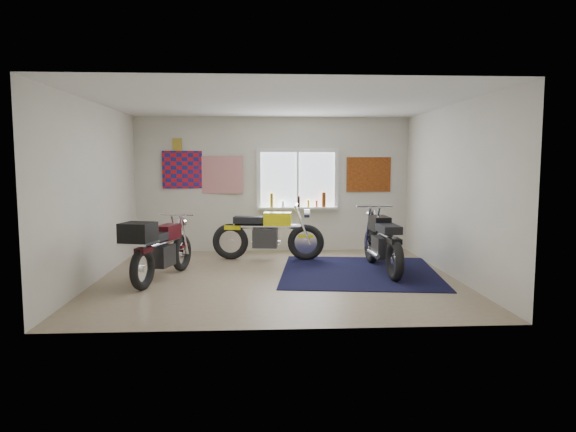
{
  "coord_description": "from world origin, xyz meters",
  "views": [
    {
      "loc": [
        -0.27,
        -7.88,
        1.8
      ],
      "look_at": [
        0.19,
        0.4,
        0.93
      ],
      "focal_mm": 32.0,
      "sensor_mm": 36.0,
      "label": 1
    }
  ],
  "objects": [
    {
      "name": "ground",
      "position": [
        0.0,
        0.0,
        0.0
      ],
      "size": [
        5.5,
        5.5,
        0.0
      ],
      "primitive_type": "plane",
      "color": "#9E896B",
      "rests_on": "ground"
    },
    {
      "name": "maroon_tourer",
      "position": [
        -1.79,
        -0.18,
        0.51
      ],
      "size": [
        0.88,
        1.92,
        0.98
      ],
      "rotation": [
        0.0,
        0.0,
        1.3
      ],
      "color": "black",
      "rests_on": "ground"
    },
    {
      "name": "window_assembly",
      "position": [
        0.5,
        2.47,
        1.37
      ],
      "size": [
        1.66,
        0.17,
        1.26
      ],
      "color": "white",
      "rests_on": "room_shell"
    },
    {
      "name": "oil_bottles",
      "position": [
        0.61,
        2.4,
        1.03
      ],
      "size": [
        1.13,
        0.09,
        0.3
      ],
      "color": "#8C6914",
      "rests_on": "window_assembly"
    },
    {
      "name": "triumph_poster",
      "position": [
        1.95,
        2.48,
        1.55
      ],
      "size": [
        0.9,
        0.03,
        0.7
      ],
      "primitive_type": "cube",
      "color": "#A54C14",
      "rests_on": "room_shell"
    },
    {
      "name": "flag_display",
      "position": [
        -1.9,
        2.48,
        2.15
      ],
      "size": [
        1.6,
        0.1,
        1.17
      ],
      "color": "red",
      "rests_on": "room_shell"
    },
    {
      "name": "navy_rug",
      "position": [
        1.36,
        0.32,
        0.01
      ],
      "size": [
        2.8,
        2.89,
        0.01
      ],
      "primitive_type": "cube",
      "rotation": [
        0.0,
        0.0,
        -0.13
      ],
      "color": "black",
      "rests_on": "ground"
    },
    {
      "name": "room_shell",
      "position": [
        0.0,
        0.0,
        1.64
      ],
      "size": [
        5.5,
        5.5,
        5.5
      ],
      "color": "white",
      "rests_on": "ground"
    },
    {
      "name": "black_chrome_bike",
      "position": [
        1.75,
        0.38,
        0.47
      ],
      "size": [
        0.63,
        2.07,
        1.06
      ],
      "rotation": [
        0.0,
        0.0,
        1.6
      ],
      "color": "black",
      "rests_on": "navy_rug"
    },
    {
      "name": "yellow_triumph",
      "position": [
        -0.13,
        1.5,
        0.46
      ],
      "size": [
        2.07,
        0.62,
        1.05
      ],
      "rotation": [
        0.0,
        0.0,
        -0.12
      ],
      "color": "black",
      "rests_on": "ground"
    }
  ]
}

